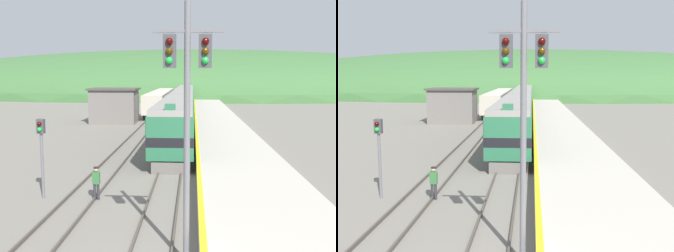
% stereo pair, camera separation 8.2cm
% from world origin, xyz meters
% --- Properties ---
extents(track_main, '(1.52, 180.00, 0.16)m').
position_xyz_m(track_main, '(0.00, 70.00, 0.08)').
color(track_main, '#4C443D').
rests_on(track_main, ground).
extents(track_siding, '(1.52, 180.00, 0.16)m').
position_xyz_m(track_siding, '(-4.13, 70.00, 0.08)').
color(track_siding, '#4C443D').
rests_on(track_siding, ground).
extents(platform, '(5.53, 140.00, 0.91)m').
position_xyz_m(platform, '(4.42, 50.00, 0.45)').
color(platform, '#BCB5A5').
rests_on(platform, ground).
extents(distant_hills, '(216.51, 97.43, 29.09)m').
position_xyz_m(distant_hills, '(0.00, 124.55, 0.00)').
color(distant_hills, '#3D6B38').
rests_on(distant_hills, ground).
extents(station_shed, '(6.27, 5.12, 4.51)m').
position_xyz_m(station_shed, '(-8.82, 40.67, 2.28)').
color(station_shed, slate).
rests_on(station_shed, ground).
extents(express_train_lead_car, '(3.02, 21.46, 4.39)m').
position_xyz_m(express_train_lead_car, '(0.00, 24.26, 2.20)').
color(express_train_lead_car, black).
rests_on(express_train_lead_car, ground).
extents(carriage_second, '(3.01, 22.81, 4.03)m').
position_xyz_m(carriage_second, '(0.00, 47.50, 2.19)').
color(carriage_second, black).
rests_on(carriage_second, ground).
extents(carriage_third, '(3.01, 22.81, 4.03)m').
position_xyz_m(carriage_third, '(0.00, 71.20, 2.19)').
color(carriage_third, black).
rests_on(carriage_third, ground).
extents(siding_train, '(2.90, 30.93, 3.47)m').
position_xyz_m(siding_train, '(-4.13, 57.58, 1.79)').
color(siding_train, black).
rests_on(siding_train, ground).
extents(signal_mast_main, '(2.20, 0.42, 8.40)m').
position_xyz_m(signal_mast_main, '(1.22, 2.28, 5.52)').
color(signal_mast_main, slate).
rests_on(signal_mast_main, ground).
extents(signal_post_siding, '(0.36, 0.42, 4.07)m').
position_xyz_m(signal_post_siding, '(-6.07, 8.70, 2.91)').
color(signal_post_siding, slate).
rests_on(signal_post_siding, ground).
extents(track_worker, '(0.37, 0.23, 1.66)m').
position_xyz_m(track_worker, '(-3.35, 8.67, 0.94)').
color(track_worker, '#2D2D33').
rests_on(track_worker, ground).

